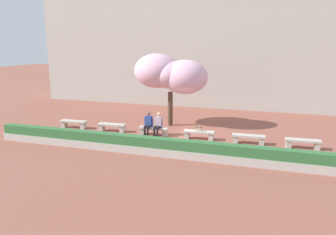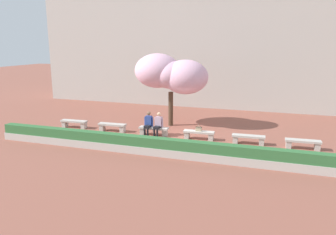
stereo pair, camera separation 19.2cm
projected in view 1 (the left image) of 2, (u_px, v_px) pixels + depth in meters
ground_plane at (176, 137)px, 17.48m from camera, size 100.00×100.00×0.00m
building_facade at (213, 35)px, 25.88m from camera, size 28.41×4.00×11.00m
stone_bench_west_end at (74, 123)px, 19.29m from camera, size 1.62×0.48×0.45m
stone_bench_near_west at (112, 126)px, 18.54m from camera, size 1.62×0.48×0.45m
stone_bench_center at (154, 130)px, 17.79m from camera, size 1.62×0.48×0.45m
stone_bench_near_east at (199, 134)px, 17.04m from camera, size 1.62×0.48×0.45m
stone_bench_east_end at (249, 138)px, 16.28m from camera, size 1.62×0.48×0.45m
stone_bench_far_east at (303, 143)px, 15.53m from camera, size 1.62×0.48×0.45m
person_seated_left at (148, 123)px, 17.74m from camera, size 0.51×0.69×1.29m
person_seated_right at (158, 123)px, 17.56m from camera, size 0.51×0.71×1.29m
handbag at (199, 129)px, 16.97m from camera, size 0.30×0.15×0.34m
cherry_tree_main at (170, 74)px, 19.40m from camera, size 4.48×2.76×4.31m
planter_hedge_foreground at (157, 147)px, 14.63m from camera, size 16.69×0.50×0.80m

